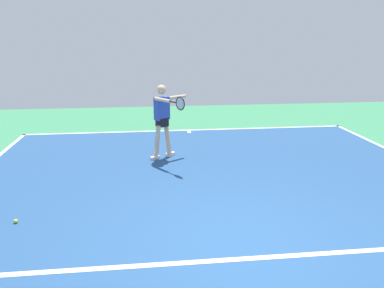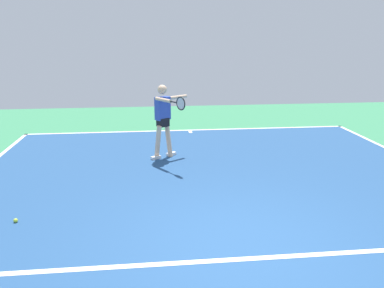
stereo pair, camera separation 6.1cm
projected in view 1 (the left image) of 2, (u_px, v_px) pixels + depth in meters
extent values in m
plane|color=#388456|center=(242.00, 246.00, 5.39)|extent=(22.33, 22.33, 0.00)
cube|color=navy|center=(242.00, 246.00, 5.39)|extent=(9.82, 13.89, 0.00)
cube|color=white|center=(188.00, 130.00, 11.98)|extent=(9.82, 0.10, 0.01)
cube|color=white|center=(248.00, 258.00, 5.09)|extent=(7.37, 0.10, 0.01)
cube|color=white|center=(189.00, 132.00, 11.79)|extent=(0.10, 0.30, 0.01)
cylinder|color=beige|center=(168.00, 140.00, 9.32)|extent=(0.23, 0.27, 0.82)
cube|color=white|center=(170.00, 154.00, 9.46)|extent=(0.25, 0.22, 0.07)
cylinder|color=beige|center=(157.00, 142.00, 9.12)|extent=(0.23, 0.27, 0.82)
cube|color=white|center=(155.00, 158.00, 9.18)|extent=(0.25, 0.22, 0.07)
cube|color=black|center=(162.00, 122.00, 9.10)|extent=(0.32, 0.30, 0.20)
cube|color=#334CB2|center=(162.00, 108.00, 9.01)|extent=(0.38, 0.34, 0.53)
sphere|color=beige|center=(161.00, 90.00, 8.89)|extent=(0.22, 0.22, 0.22)
cylinder|color=beige|center=(176.00, 97.00, 9.23)|extent=(0.49, 0.36, 0.08)
cylinder|color=beige|center=(163.00, 100.00, 8.64)|extent=(0.36, 0.49, 0.08)
cylinder|color=black|center=(173.00, 102.00, 8.37)|extent=(0.15, 0.20, 0.03)
torus|color=black|center=(180.00, 104.00, 8.19)|extent=(0.18, 0.26, 0.29)
cylinder|color=silver|center=(180.00, 104.00, 8.19)|extent=(0.14, 0.21, 0.25)
sphere|color=#C6E53D|center=(16.00, 221.00, 6.04)|extent=(0.07, 0.07, 0.07)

